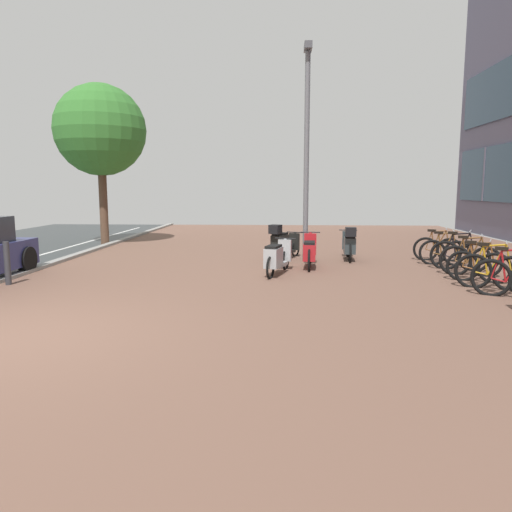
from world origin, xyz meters
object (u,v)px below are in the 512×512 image
(scooter_far, at_px, (276,258))
(bicycle_rack_04, at_px, (459,256))
(bicycle_rack_02, at_px, (478,266))
(bicycle_rack_01, at_px, (492,272))
(bollard_far, at_px, (7,263))
(bicycle_rack_03, at_px, (470,260))
(street_tree, at_px, (100,131))
(bicycle_rack_05, at_px, (444,252))
(lamp_post, at_px, (307,143))
(bicycle_rack_06, at_px, (437,249))
(scooter_extra, at_px, (282,243))
(bicycle_rack_00, at_px, (510,279))
(scooter_mid, at_px, (310,252))
(scooter_near, at_px, (349,245))

(scooter_far, bearing_deg, bicycle_rack_04, 11.38)
(bicycle_rack_02, bearing_deg, bicycle_rack_01, -92.80)
(bollard_far, bearing_deg, bicycle_rack_01, 0.46)
(bicycle_rack_03, relative_size, street_tree, 0.23)
(bicycle_rack_05, height_order, lamp_post, lamp_post)
(scooter_far, distance_m, street_tree, 9.19)
(bicycle_rack_06, relative_size, street_tree, 0.23)
(scooter_extra, xyz_separation_m, street_tree, (-6.31, 3.47, 3.50))
(bicycle_rack_02, bearing_deg, bicycle_rack_03, 80.83)
(bicycle_rack_06, xyz_separation_m, scooter_far, (-4.42, -2.40, 0.06))
(bicycle_rack_02, bearing_deg, bicycle_rack_00, -91.10)
(bicycle_rack_06, height_order, bollard_far, same)
(bicycle_rack_01, distance_m, scooter_mid, 4.20)
(bicycle_rack_02, height_order, bicycle_rack_04, bicycle_rack_04)
(scooter_extra, relative_size, bollard_far, 1.72)
(bicycle_rack_00, height_order, bicycle_rack_01, bicycle_rack_00)
(bicycle_rack_02, distance_m, bicycle_rack_04, 1.51)
(scooter_extra, distance_m, bollard_far, 6.83)
(scooter_near, relative_size, scooter_extra, 1.10)
(bicycle_rack_02, xyz_separation_m, scooter_far, (-4.32, 0.60, 0.06))
(bicycle_rack_00, height_order, bollard_far, bicycle_rack_00)
(bicycle_rack_00, distance_m, bicycle_rack_06, 4.51)
(scooter_near, xyz_separation_m, scooter_far, (-2.00, -2.33, -0.05))
(bicycle_rack_06, height_order, scooter_far, bicycle_rack_06)
(bicycle_rack_05, relative_size, scooter_far, 0.70)
(bollard_far, bearing_deg, lamp_post, 31.12)
(bicycle_rack_02, distance_m, bicycle_rack_05, 2.25)
(bicycle_rack_03, bearing_deg, bicycle_rack_02, -99.17)
(scooter_near, distance_m, street_tree, 9.54)
(bicycle_rack_00, xyz_separation_m, bicycle_rack_05, (0.07, 3.75, -0.02))
(scooter_mid, distance_m, lamp_post, 3.13)
(bicycle_rack_04, distance_m, lamp_post, 4.89)
(scooter_far, bearing_deg, bicycle_rack_03, 1.91)
(bicycle_rack_02, xyz_separation_m, bollard_far, (-9.86, -0.83, 0.12))
(bicycle_rack_04, bearing_deg, scooter_mid, 178.05)
(bicycle_rack_01, bearing_deg, scooter_far, 162.45)
(bicycle_rack_06, distance_m, lamp_post, 4.64)
(bicycle_rack_03, height_order, bollard_far, bicycle_rack_03)
(bicycle_rack_03, distance_m, bicycle_rack_04, 0.75)
(bicycle_rack_01, height_order, bicycle_rack_04, bicycle_rack_04)
(scooter_far, distance_m, scooter_extra, 2.35)
(lamp_post, bearing_deg, street_tree, 153.81)
(bicycle_rack_00, relative_size, bollard_far, 1.37)
(bicycle_rack_06, bearing_deg, lamp_post, -179.80)
(bicycle_rack_00, bearing_deg, bicycle_rack_05, 88.97)
(lamp_post, bearing_deg, bicycle_rack_01, -46.93)
(bicycle_rack_06, bearing_deg, scooter_near, -178.42)
(scooter_extra, height_order, street_tree, street_tree)
(scooter_far, bearing_deg, scooter_extra, 86.46)
(bicycle_rack_00, distance_m, bicycle_rack_01, 0.75)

